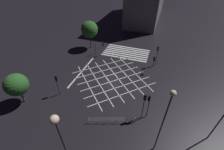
{
  "coord_description": "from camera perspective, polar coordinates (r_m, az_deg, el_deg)",
  "views": [
    {
      "loc": [
        -7.33,
        21.08,
        18.01
      ],
      "look_at": [
        0.0,
        0.0,
        0.68
      ],
      "focal_mm": 24.0,
      "sensor_mm": 36.0,
      "label": 1
    }
  ],
  "objects": [
    {
      "name": "ground_plane",
      "position": [
        28.68,
        -0.0,
        -1.07
      ],
      "size": [
        200.0,
        200.0,
        0.0
      ],
      "primitive_type": "plane",
      "color": "black"
    },
    {
      "name": "traffic_light_nw_main",
      "position": [
        20.71,
        13.76,
        -9.97
      ],
      "size": [
        0.39,
        0.36,
        4.24
      ],
      "color": "#2D2D30",
      "rests_on": "ground_plane"
    },
    {
      "name": "street_lamp_west",
      "position": [
        14.99,
        20.06,
        -13.06
      ],
      "size": [
        0.56,
        0.56,
        9.6
      ],
      "color": "#2D2D30",
      "rests_on": "ground_plane"
    },
    {
      "name": "traffic_light_sw_main",
      "position": [
        31.78,
        16.92,
        8.31
      ],
      "size": [
        0.39,
        0.36,
        4.48
      ],
      "color": "#2D2D30",
      "rests_on": "ground_plane"
    },
    {
      "name": "street_tree_far",
      "position": [
        25.96,
        -32.64,
        -3.17
      ],
      "size": [
        3.39,
        3.39,
        5.19
      ],
      "color": "#473323",
      "rests_on": "ground_plane"
    },
    {
      "name": "street_tree_near",
      "position": [
        37.57,
        -8.56,
        16.76
      ],
      "size": [
        3.98,
        3.98,
        6.75
      ],
      "color": "#473323",
      "rests_on": "ground_plane"
    },
    {
      "name": "street_lamp_far",
      "position": [
        12.21,
        -18.42,
        -22.4
      ],
      "size": [
        0.61,
        0.61,
        10.47
      ],
      "color": "#2D2D30",
      "rests_on": "ground_plane"
    },
    {
      "name": "traffic_light_se_main",
      "position": [
        34.82,
        -4.62,
        11.27
      ],
      "size": [
        2.23,
        0.36,
        3.43
      ],
      "rotation": [
        0.0,
        0.0,
        3.14
      ],
      "color": "#2D2D30",
      "rests_on": "ground_plane"
    },
    {
      "name": "road_markings",
      "position": [
        33.61,
        2.98,
        5.38
      ],
      "size": [
        16.13,
        21.46,
        0.01
      ],
      "color": "silver",
      "rests_on": "ground_plane"
    },
    {
      "name": "traffic_light_sw_cross",
      "position": [
        30.45,
        15.87,
        6.05
      ],
      "size": [
        0.36,
        2.43,
        3.65
      ],
      "rotation": [
        0.0,
        0.0,
        1.57
      ],
      "color": "#2D2D30",
      "rests_on": "ground_plane"
    },
    {
      "name": "traffic_light_nw_cross",
      "position": [
        20.42,
        12.18,
        -9.9
      ],
      "size": [
        0.36,
        0.39,
        4.46
      ],
      "rotation": [
        0.0,
        0.0,
        -1.57
      ],
      "color": "#2D2D30",
      "rests_on": "ground_plane"
    },
    {
      "name": "traffic_light_ne_cross",
      "position": [
        25.1,
        -20.29,
        -2.3
      ],
      "size": [
        0.36,
        0.39,
        3.89
      ],
      "rotation": [
        0.0,
        0.0,
        -1.57
      ],
      "color": "#2D2D30",
      "rests_on": "ground_plane"
    },
    {
      "name": "pedestrian_railing",
      "position": [
        21.31,
        -0.0,
        -16.65
      ],
      "size": [
        6.18,
        2.18,
        1.05
      ],
      "rotation": [
        0.0,
        0.0,
        -2.81
      ],
      "color": "#B7B7BC",
      "rests_on": "ground_plane"
    }
  ]
}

